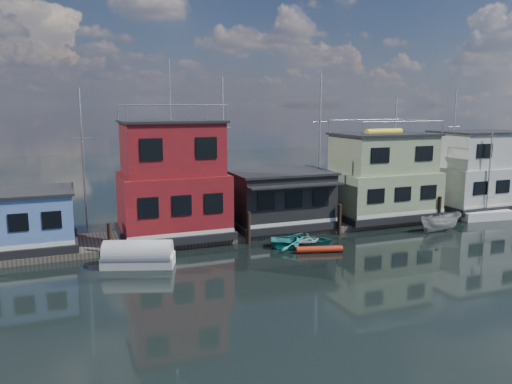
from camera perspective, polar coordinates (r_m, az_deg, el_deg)
name	(u,v)px	position (r m, az deg, el deg)	size (l,w,h in m)	color
ground	(378,280)	(27.88, 13.76, -9.75)	(160.00, 160.00, 0.00)	black
dock	(285,227)	(37.85, 3.37, -3.96)	(48.00, 5.00, 0.40)	#595147
houseboat_blue	(22,220)	(34.28, -25.20, -2.91)	(6.40, 4.90, 3.66)	black
houseboat_red	(172,182)	(34.50, -9.53, 1.18)	(7.40, 5.90, 11.86)	black
houseboat_dark	(280,198)	(37.16, 2.72, -0.71)	(7.40, 6.10, 4.06)	black
houseboat_green	(382,177)	(41.41, 14.20, 1.67)	(8.40, 5.90, 7.03)	black
houseboat_white	(478,171)	(47.86, 24.05, 2.17)	(8.40, 5.90, 6.66)	black
pilings	(298,223)	(35.03, 4.79, -3.59)	(42.28, 0.28, 2.20)	#2D2116
background_masts	(307,148)	(44.38, 5.85, 5.05)	(36.40, 0.16, 12.00)	silver
red_kayak	(319,249)	(32.09, 7.27, -6.52)	(0.43, 0.43, 2.96)	red
dinghy_white	(308,240)	(33.09, 6.01, -5.50)	(1.61, 1.86, 0.98)	silver
tarp_runabout	(138,256)	(29.91, -13.31, -7.13)	(4.39, 2.83, 1.66)	white
motorboat	(441,222)	(39.47, 20.37, -3.28)	(1.32, 3.51, 1.36)	beige
dinghy_teal	(302,241)	(33.08, 5.23, -5.60)	(2.97, 4.15, 0.86)	teal
day_sailer	(486,214)	(45.13, 24.79, -2.32)	(4.66, 1.99, 7.14)	white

